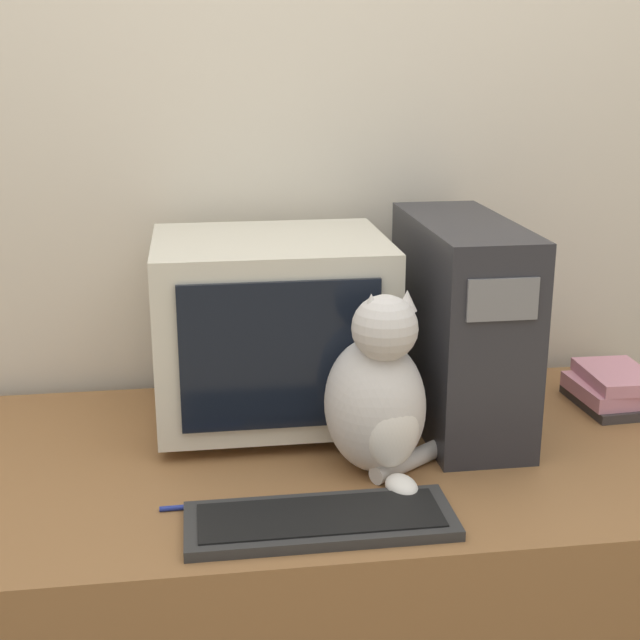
{
  "coord_description": "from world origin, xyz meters",
  "views": [
    {
      "loc": [
        -0.22,
        -1.15,
        1.51
      ],
      "look_at": [
        0.01,
        0.44,
        1.02
      ],
      "focal_mm": 50.0,
      "sensor_mm": 36.0,
      "label": 1
    }
  ],
  "objects_px": {
    "computer_tower": "(460,323)",
    "book_stack": "(613,389)",
    "crt_monitor": "(271,328)",
    "keyboard": "(320,521)",
    "pen": "(208,505)",
    "cat": "(378,398)"
  },
  "relations": [
    {
      "from": "computer_tower",
      "to": "book_stack",
      "type": "bearing_deg",
      "value": 4.52
    },
    {
      "from": "crt_monitor",
      "to": "keyboard",
      "type": "xyz_separation_m",
      "value": [
        0.04,
        -0.45,
        -0.19
      ]
    },
    {
      "from": "crt_monitor",
      "to": "pen",
      "type": "bearing_deg",
      "value": -111.8
    },
    {
      "from": "cat",
      "to": "computer_tower",
      "type": "bearing_deg",
      "value": 31.96
    },
    {
      "from": "cat",
      "to": "book_stack",
      "type": "height_order",
      "value": "cat"
    },
    {
      "from": "computer_tower",
      "to": "pen",
      "type": "bearing_deg",
      "value": -149.88
    },
    {
      "from": "crt_monitor",
      "to": "cat",
      "type": "xyz_separation_m",
      "value": [
        0.17,
        -0.26,
        -0.06
      ]
    },
    {
      "from": "book_stack",
      "to": "pen",
      "type": "xyz_separation_m",
      "value": [
        -0.88,
        -0.33,
        -0.03
      ]
    },
    {
      "from": "crt_monitor",
      "to": "book_stack",
      "type": "bearing_deg",
      "value": -2.23
    },
    {
      "from": "crt_monitor",
      "to": "cat",
      "type": "relative_size",
      "value": 1.34
    },
    {
      "from": "cat",
      "to": "book_stack",
      "type": "bearing_deg",
      "value": 10.0
    },
    {
      "from": "crt_monitor",
      "to": "cat",
      "type": "distance_m",
      "value": 0.31
    },
    {
      "from": "computer_tower",
      "to": "keyboard",
      "type": "relative_size",
      "value": 1.08
    },
    {
      "from": "computer_tower",
      "to": "book_stack",
      "type": "height_order",
      "value": "computer_tower"
    },
    {
      "from": "crt_monitor",
      "to": "book_stack",
      "type": "height_order",
      "value": "crt_monitor"
    },
    {
      "from": "keyboard",
      "to": "pen",
      "type": "xyz_separation_m",
      "value": [
        -0.18,
        0.09,
        -0.01
      ]
    },
    {
      "from": "computer_tower",
      "to": "cat",
      "type": "distance_m",
      "value": 0.3
    },
    {
      "from": "computer_tower",
      "to": "keyboard",
      "type": "bearing_deg",
      "value": -131.27
    },
    {
      "from": "crt_monitor",
      "to": "book_stack",
      "type": "xyz_separation_m",
      "value": [
        0.73,
        -0.03,
        -0.16
      ]
    },
    {
      "from": "keyboard",
      "to": "book_stack",
      "type": "xyz_separation_m",
      "value": [
        0.7,
        0.42,
        0.03
      ]
    },
    {
      "from": "book_stack",
      "to": "pen",
      "type": "distance_m",
      "value": 0.94
    },
    {
      "from": "keyboard",
      "to": "cat",
      "type": "height_order",
      "value": "cat"
    }
  ]
}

